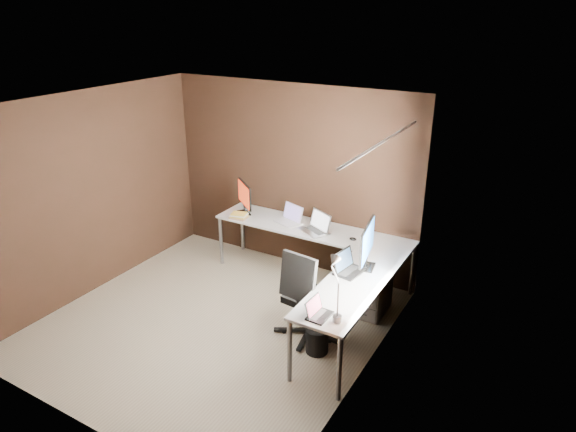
% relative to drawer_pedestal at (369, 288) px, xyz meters
% --- Properties ---
extents(room, '(3.60, 3.60, 2.50)m').
position_rel_drawer_pedestal_xyz_m(room, '(-1.09, -1.08, 0.98)').
color(room, tan).
rests_on(room, ground).
extents(desk, '(2.65, 2.25, 0.73)m').
position_rel_drawer_pedestal_xyz_m(desk, '(-0.59, -0.11, 0.38)').
color(desk, silver).
rests_on(desk, ground).
extents(drawer_pedestal, '(0.42, 0.50, 0.60)m').
position_rel_drawer_pedestal_xyz_m(drawer_pedestal, '(0.00, 0.00, 0.00)').
color(drawer_pedestal, silver).
rests_on(drawer_pedestal, ground).
extents(monitor_left, '(0.41, 0.34, 0.44)m').
position_rel_drawer_pedestal_xyz_m(monitor_left, '(-1.99, 0.33, 0.68)').
color(monitor_left, black).
rests_on(monitor_left, desk).
extents(monitor_right, '(0.19, 0.62, 0.51)m').
position_rel_drawer_pedestal_xyz_m(monitor_right, '(0.05, -0.30, 0.72)').
color(monitor_right, black).
rests_on(monitor_right, desk).
extents(laptop_white, '(0.40, 0.34, 0.23)m').
position_rel_drawer_pedestal_xyz_m(laptop_white, '(-1.30, 0.38, 0.48)').
color(laptop_white, silver).
rests_on(laptop_white, desk).
extents(laptop_silver, '(0.45, 0.40, 0.25)m').
position_rel_drawer_pedestal_xyz_m(laptop_silver, '(-0.86, 0.29, 0.48)').
color(laptop_silver, silver).
rests_on(laptop_silver, desk).
extents(laptop_black_big, '(0.29, 0.38, 0.23)m').
position_rel_drawer_pedestal_xyz_m(laptop_black_big, '(-0.08, -0.49, 0.48)').
color(laptop_black_big, black).
rests_on(laptop_black_big, desk).
extents(laptop_black_small, '(0.19, 0.26, 0.17)m').
position_rel_drawer_pedestal_xyz_m(laptop_black_small, '(0.02, -1.41, 0.47)').
color(laptop_black_small, black).
rests_on(laptop_black_small, desk).
extents(book_stack, '(0.24, 0.21, 0.07)m').
position_rel_drawer_pedestal_xyz_m(book_stack, '(-1.96, 0.15, 0.46)').
color(book_stack, tan).
rests_on(book_stack, desk).
extents(mouse_left, '(0.10, 0.07, 0.03)m').
position_rel_drawer_pedestal_xyz_m(mouse_left, '(-1.94, 0.19, 0.45)').
color(mouse_left, black).
rests_on(mouse_left, desk).
extents(mouse_corner, '(0.11, 0.09, 0.04)m').
position_rel_drawer_pedestal_xyz_m(mouse_corner, '(-0.35, 0.27, 0.45)').
color(mouse_corner, black).
rests_on(mouse_corner, desk).
extents(desk_lamp, '(0.19, 0.23, 0.61)m').
position_rel_drawer_pedestal_xyz_m(desk_lamp, '(0.16, -1.34, 0.81)').
color(desk_lamp, slate).
rests_on(desk_lamp, desk).
extents(office_chair, '(0.59, 0.59, 1.05)m').
position_rel_drawer_pedestal_xyz_m(office_chair, '(-0.40, -0.81, 0.01)').
color(office_chair, black).
rests_on(office_chair, ground).
extents(wastebasket, '(0.28, 0.28, 0.28)m').
position_rel_drawer_pedestal_xyz_m(wastebasket, '(-0.17, -1.02, -0.16)').
color(wastebasket, black).
rests_on(wastebasket, ground).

